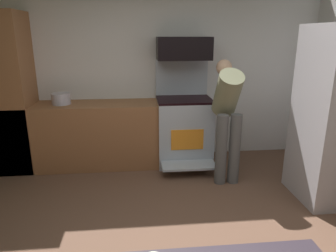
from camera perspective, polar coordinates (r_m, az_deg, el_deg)
wall_back at (r=4.62m, az=-3.45°, el=10.18°), size 5.20×0.12×2.60m
lower_cabinet_run at (r=4.50m, az=-14.58°, el=-1.60°), size 2.40×0.60×0.90m
cabinet_column at (r=4.63m, az=-27.50°, el=5.22°), size 0.60×0.60×2.10m
oven_range at (r=4.46m, az=2.92°, el=-0.47°), size 0.76×0.94×1.47m
microwave at (r=4.36m, az=2.95°, el=14.13°), size 0.74×0.38×0.31m
person_cook at (r=3.87m, az=10.90°, el=2.51°), size 0.31×0.58×1.51m
stock_pot at (r=4.43m, az=-19.16°, el=4.78°), size 0.25×0.25×0.15m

